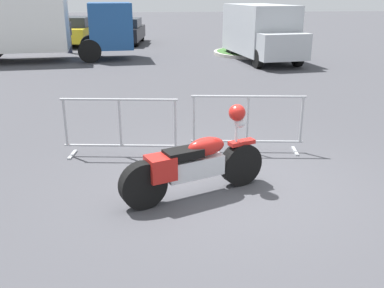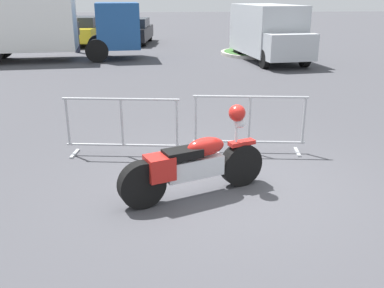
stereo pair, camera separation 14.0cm
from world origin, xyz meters
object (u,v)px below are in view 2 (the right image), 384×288
object	(u,v)px
motorcycle	(194,164)
crowd_barrier_near	(122,126)
box_truck	(36,21)
crowd_barrier_far	(249,124)
parked_car_black	(134,31)
parked_car_yellow	(84,30)
parked_car_blue	(35,31)
delivery_van	(268,31)
pedestrian	(76,33)

from	to	relation	value
motorcycle	crowd_barrier_near	xyz separation A→B (m)	(-1.15, 1.70, 0.06)
motorcycle	box_truck	size ratio (longest dim) A/B	0.27
crowd_barrier_far	parked_car_black	size ratio (longest dim) A/B	0.47
box_truck	crowd_barrier_near	bearing A→B (deg)	-75.10
box_truck	parked_car_black	xyz separation A→B (m)	(3.79, 6.16, -0.92)
parked_car_yellow	parked_car_black	xyz separation A→B (m)	(2.77, 0.23, -0.05)
box_truck	parked_car_blue	world-z (taller)	box_truck
motorcycle	parked_car_blue	bearing A→B (deg)	88.02
parked_car_black	motorcycle	bearing A→B (deg)	-168.88
delivery_van	crowd_barrier_far	bearing A→B (deg)	-23.27
crowd_barrier_near	crowd_barrier_far	size ratio (longest dim) A/B	1.00
delivery_van	parked_car_yellow	bearing A→B (deg)	-135.15
crowd_barrier_near	box_truck	world-z (taller)	box_truck
pedestrian	parked_car_blue	bearing A→B (deg)	86.19
parked_car_yellow	pedestrian	xyz separation A→B (m)	(0.17, -3.45, 0.15)
motorcycle	box_truck	bearing A→B (deg)	90.07
crowd_barrier_near	parked_car_yellow	distance (m)	18.07
crowd_barrier_near	crowd_barrier_far	world-z (taller)	same
delivery_van	crowd_barrier_near	bearing A→B (deg)	-33.69
crowd_barrier_far	motorcycle	bearing A→B (deg)	-124.01
parked_car_black	crowd_barrier_near	bearing A→B (deg)	-172.03
parked_car_blue	pedestrian	size ratio (longest dim) A/B	2.60
motorcycle	crowd_barrier_far	distance (m)	2.06
motorcycle	parked_car_black	world-z (taller)	parked_car_black
motorcycle	parked_car_black	distance (m)	19.75
delivery_van	parked_car_blue	size ratio (longest dim) A/B	1.19
motorcycle	crowd_barrier_far	size ratio (longest dim) A/B	1.06
crowd_barrier_near	parked_car_black	xyz separation A→B (m)	(-0.66, 17.96, 0.17)
motorcycle	delivery_van	size ratio (longest dim) A/B	0.41
box_truck	motorcycle	bearing A→B (deg)	-73.23
motorcycle	pedestrian	xyz separation A→B (m)	(-4.41, 15.99, 0.43)
crowd_barrier_far	box_truck	world-z (taller)	box_truck
box_truck	parked_car_yellow	size ratio (longest dim) A/B	1.69
box_truck	pedestrian	world-z (taller)	box_truck
crowd_barrier_far	parked_car_yellow	bearing A→B (deg)	107.91
crowd_barrier_far	pedestrian	xyz separation A→B (m)	(-5.56, 14.29, 0.37)
pedestrian	crowd_barrier_near	bearing A→B (deg)	-119.23
crowd_barrier_near	delivery_van	world-z (taller)	delivery_van
delivery_van	pedestrian	bearing A→B (deg)	-118.55
pedestrian	parked_car_black	bearing A→B (deg)	12.67
crowd_barrier_far	parked_car_blue	world-z (taller)	parked_car_blue
motorcycle	crowd_barrier_near	distance (m)	2.06
pedestrian	box_truck	bearing A→B (deg)	-157.66
crowd_barrier_near	delivery_van	distance (m)	12.26
parked_car_yellow	parked_car_black	size ratio (longest dim) A/B	1.07
crowd_barrier_near	pedestrian	world-z (taller)	pedestrian
crowd_barrier_far	delivery_van	world-z (taller)	delivery_van
crowd_barrier_far	parked_car_black	bearing A→B (deg)	99.36
crowd_barrier_near	parked_car_black	distance (m)	17.98
parked_car_blue	pedestrian	world-z (taller)	pedestrian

